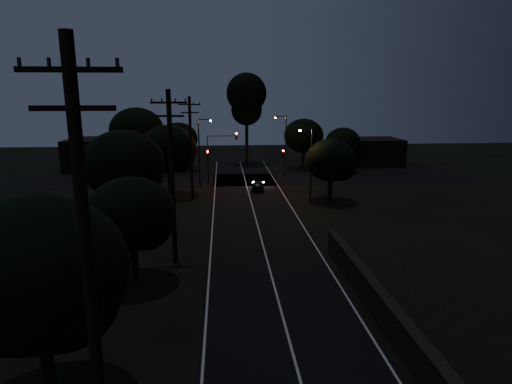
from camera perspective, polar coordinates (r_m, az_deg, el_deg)
road_surface at (r=44.15m, az=-0.73°, el=-1.09°), size 60.00×70.00×0.03m
retaining_wall at (r=20.66m, az=28.46°, el=-17.98°), size 6.93×26.00×1.60m
utility_pole_near at (r=11.07m, az=-21.29°, el=-11.71°), size 2.20×0.30×12.00m
utility_pole_mid at (r=27.27m, az=-11.16°, el=2.20°), size 2.20×0.30×11.00m
utility_pole_far at (r=44.05m, az=-8.68°, el=5.98°), size 2.20×0.30×10.50m
tree_left_a at (r=15.87m, az=-26.70°, el=-9.97°), size 5.98×5.98×7.57m
tree_left_b at (r=24.96m, az=-15.95°, el=-3.07°), size 4.90×4.90×6.23m
tree_left_c at (r=34.76m, az=-16.88°, el=3.26°), size 6.36×6.36×8.04m
tree_left_d at (r=46.20m, az=-11.34°, el=5.47°), size 5.97×5.97×7.58m
tree_far_nw at (r=62.13m, az=-10.10°, el=6.91°), size 5.38×5.38×6.81m
tree_far_w at (r=58.71m, az=-15.38°, el=7.74°), size 7.08×7.08×9.03m
tree_far_ne at (r=62.96m, az=6.57°, el=7.36°), size 5.74×5.74×7.26m
tree_far_e at (r=61.31m, az=11.67°, el=6.38°), size 4.87×4.87×6.18m
tree_right_a at (r=43.45m, az=10.22°, el=4.04°), size 5.03×5.03×6.40m
tall_pine at (r=66.74m, az=-1.27°, el=12.33°), size 6.12×6.12×13.90m
building_left at (r=66.45m, az=-19.53°, el=4.83°), size 10.00×8.00×4.40m
building_right at (r=69.08m, az=14.87°, el=5.25°), size 9.00×7.00×4.00m
signal_left at (r=52.24m, az=-6.44°, el=4.18°), size 0.28×0.35×4.10m
signal_right at (r=52.73m, az=3.63°, el=4.32°), size 0.28×0.35×4.10m
signal_mast at (r=52.01m, az=-4.62°, el=5.85°), size 3.70×0.35×6.25m
streetlight_a at (r=50.06m, az=-7.37°, el=5.86°), size 1.66×0.26×8.00m
streetlight_b at (r=56.54m, az=3.80°, el=6.73°), size 1.66×0.26×8.00m
streetlight_c at (r=42.98m, az=7.16°, el=4.33°), size 1.46×0.26×7.50m
car at (r=48.68m, az=0.28°, el=0.91°), size 1.66×3.46×1.14m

